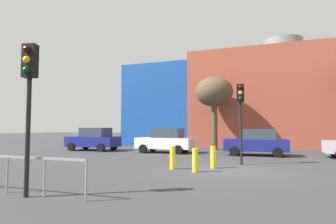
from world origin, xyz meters
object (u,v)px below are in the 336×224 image
object	(u,v)px
bollard_yellow_0	(173,158)
bollard_yellow_1	(213,157)
parked_car_0	(94,139)
parked_car_1	(165,141)
traffic_light_near_left	(29,84)
bollard_yellow_2	(195,160)
parked_car_2	(257,142)
bare_tree_1	(214,93)
traffic_light_island	(241,105)

from	to	relation	value
bollard_yellow_0	bollard_yellow_1	distance (m)	1.87
parked_car_0	bollard_yellow_0	size ratio (longest dim) A/B	4.31
parked_car_1	traffic_light_near_left	bearing A→B (deg)	95.06
bollard_yellow_1	bollard_yellow_2	bearing A→B (deg)	-109.59
parked_car_2	bollard_yellow_2	world-z (taller)	parked_car_2
parked_car_0	bare_tree_1	size ratio (longest dim) A/B	0.68
bollard_yellow_2	parked_car_2	bearing A→B (deg)	75.34
traffic_light_island	bollard_yellow_2	xyz separation A→B (m)	(-1.59, -3.07, -2.47)
bollard_yellow_0	bare_tree_1	bearing A→B (deg)	91.44
parked_car_2	traffic_light_near_left	bearing A→B (deg)	69.09
traffic_light_near_left	bollard_yellow_0	world-z (taller)	traffic_light_near_left
bollard_yellow_0	bollard_yellow_1	xyz separation A→B (m)	(1.64, 0.89, -0.00)
parked_car_1	bare_tree_1	distance (m)	6.62
parked_car_1	parked_car_0	bearing A→B (deg)	0.00
parked_car_2	bollard_yellow_1	bearing A→B (deg)	76.35
bollard_yellow_0	bollard_yellow_2	xyz separation A→B (m)	(1.15, -0.49, -0.01)
parked_car_1	bollard_yellow_0	distance (m)	8.40
traffic_light_near_left	bollard_yellow_2	size ratio (longest dim) A/B	4.13
traffic_light_near_left	bare_tree_1	distance (m)	18.42
bollard_yellow_0	traffic_light_island	bearing A→B (deg)	43.36
parked_car_0	bollard_yellow_1	distance (m)	13.10
parked_car_2	bollard_yellow_2	size ratio (longest dim) A/B	4.16
bollard_yellow_0	traffic_light_near_left	bearing A→B (deg)	-108.01
parked_car_1	bare_tree_1	world-z (taller)	bare_tree_1
parked_car_0	bollard_yellow_1	xyz separation A→B (m)	(11.15, -6.87, -0.43)
traffic_light_near_left	parked_car_2	bearing A→B (deg)	148.30
bollard_yellow_2	traffic_light_island	bearing A→B (deg)	62.69
parked_car_0	parked_car_2	bearing A→B (deg)	-180.00
traffic_light_island	parked_car_0	bearing A→B (deg)	-120.08
parked_car_2	traffic_light_island	distance (m)	5.61
parked_car_2	bollard_yellow_0	bearing A→B (deg)	66.90
traffic_light_near_left	traffic_light_island	xyz separation A→B (m)	(4.71, 8.66, -0.01)
bollard_yellow_2	bollard_yellow_0	bearing A→B (deg)	157.11
bollard_yellow_1	bollard_yellow_0	bearing A→B (deg)	-151.60
parked_car_1	bare_tree_1	xyz separation A→B (m)	(2.89, 4.41, 4.00)
traffic_light_near_left	bollard_yellow_1	world-z (taller)	traffic_light_near_left
parked_car_1	traffic_light_island	bearing A→B (deg)	138.94
traffic_light_near_left	parked_car_0	bearing A→B (deg)	-162.22
bare_tree_1	parked_car_2	bearing A→B (deg)	-50.63
parked_car_0	traffic_light_island	world-z (taller)	traffic_light_island
parked_car_1	bollard_yellow_1	distance (m)	8.42
parked_car_2	bollard_yellow_0	world-z (taller)	parked_car_2
bollard_yellow_0	parked_car_0	bearing A→B (deg)	140.77
traffic_light_near_left	bollard_yellow_2	distance (m)	6.86
bollard_yellow_1	traffic_light_near_left	bearing A→B (deg)	-117.45
parked_car_1	traffic_light_island	xyz separation A→B (m)	(5.94, -5.17, 2.06)
parked_car_2	bollard_yellow_2	distance (m)	8.53
parked_car_1	traffic_light_near_left	xyz separation A→B (m)	(1.22, -13.83, 2.07)
parked_car_0	bollard_yellow_2	distance (m)	13.48
parked_car_2	traffic_light_island	bearing A→B (deg)	83.71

